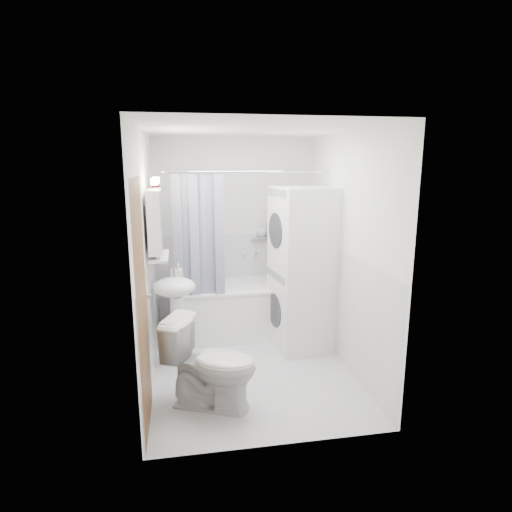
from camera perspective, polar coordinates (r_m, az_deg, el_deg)
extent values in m
plane|color=silver|center=(4.65, -0.73, -14.49)|extent=(2.60, 2.60, 0.00)
plane|color=white|center=(5.51, -2.95, 2.97)|extent=(2.00, 0.00, 2.00)
plane|color=white|center=(3.01, 3.20, -5.10)|extent=(2.00, 0.00, 2.00)
plane|color=white|center=(4.20, -14.36, -0.39)|extent=(0.00, 2.60, 2.60)
plane|color=white|center=(4.51, 11.88, 0.59)|extent=(0.00, 2.60, 2.60)
plane|color=white|center=(4.15, -0.83, 16.52)|extent=(2.60, 2.60, 0.00)
plane|color=white|center=(5.62, -2.86, -3.09)|extent=(1.98, 0.00, 1.98)
plane|color=white|center=(4.37, -13.78, -8.07)|extent=(0.00, 2.58, 2.58)
plane|color=white|center=(4.66, 11.41, -6.66)|extent=(0.00, 2.58, 2.58)
plane|color=brown|center=(3.41, -14.90, -6.90)|extent=(0.00, 2.00, 2.00)
cylinder|color=silver|center=(3.72, -14.03, -5.22)|extent=(0.04, 0.04, 0.04)
cube|color=white|center=(5.37, -1.57, -7.15)|extent=(1.65, 0.77, 0.61)
cube|color=white|center=(5.28, -1.59, -3.90)|extent=(1.67, 0.79, 0.03)
cube|color=silver|center=(5.31, -1.59, -5.09)|extent=(1.47, 0.59, 0.20)
cylinder|color=silver|center=(5.54, -0.07, 0.48)|extent=(0.04, 0.12, 0.04)
cylinder|color=silver|center=(4.73, -1.09, 11.17)|extent=(1.85, 0.02, 0.02)
cube|color=#131D45|center=(4.75, -10.34, 1.88)|extent=(0.10, 0.02, 1.45)
cube|color=#131D45|center=(4.75, -9.25, 1.92)|extent=(0.10, 0.02, 1.45)
cube|color=#131D45|center=(4.75, -8.17, 1.96)|extent=(0.10, 0.02, 1.45)
cube|color=#131D45|center=(4.76, -7.08, 2.00)|extent=(0.10, 0.02, 1.45)
cube|color=#131D45|center=(4.76, -6.00, 2.04)|extent=(0.10, 0.02, 1.45)
cube|color=#131D45|center=(4.77, -4.92, 2.07)|extent=(0.10, 0.02, 1.45)
ellipsoid|color=white|center=(4.47, -10.87, -4.08)|extent=(0.44, 0.37, 0.20)
cylinder|color=white|center=(4.63, -10.37, -9.72)|extent=(0.14, 0.14, 0.75)
cylinder|color=silver|center=(4.58, -11.16, -2.15)|extent=(0.03, 0.03, 0.14)
cylinder|color=silver|center=(4.52, -11.20, -1.54)|extent=(0.02, 0.10, 0.02)
cube|color=white|center=(4.23, -13.30, 4.58)|extent=(0.12, 0.50, 0.60)
cube|color=white|center=(4.23, -12.42, 4.62)|extent=(0.01, 0.47, 0.57)
cube|color=#FFEABF|center=(4.20, -13.29, 9.73)|extent=(0.06, 0.45, 0.06)
cube|color=silver|center=(4.29, -12.81, -0.04)|extent=(0.18, 0.54, 0.02)
cube|color=silver|center=(5.50, 0.46, 2.45)|extent=(0.22, 0.06, 0.02)
cube|color=maroon|center=(4.89, -13.18, 4.19)|extent=(0.05, 0.36, 0.85)
cube|color=maroon|center=(4.85, -13.06, 8.81)|extent=(0.03, 0.32, 0.08)
cylinder|color=silver|center=(4.85, -13.56, 9.26)|extent=(0.02, 0.04, 0.02)
cube|color=white|center=(4.98, 6.26, -6.90)|extent=(0.73, 0.73, 0.92)
cylinder|color=#2D2D33|center=(4.91, 2.53, -7.26)|extent=(0.07, 0.39, 0.39)
cube|color=gray|center=(4.79, 2.58, -2.59)|extent=(0.09, 0.59, 0.08)
cube|color=white|center=(4.76, 6.52, 3.61)|extent=(0.73, 0.73, 0.92)
cylinder|color=#2D2D33|center=(4.68, 2.63, 3.41)|extent=(0.07, 0.39, 0.39)
cube|color=gray|center=(4.63, 2.70, 8.47)|extent=(0.09, 0.59, 0.08)
imported|color=white|center=(3.84, -5.96, -14.15)|extent=(0.91, 0.73, 0.78)
imported|color=gray|center=(4.49, -10.27, -2.67)|extent=(0.08, 0.17, 0.08)
imported|color=gray|center=(4.14, -12.93, 0.16)|extent=(0.07, 0.18, 0.07)
imported|color=gray|center=(4.40, -12.78, 1.10)|extent=(0.10, 0.09, 0.10)
imported|color=gray|center=(5.50, 0.76, 3.24)|extent=(0.13, 0.17, 0.13)
imported|color=#2D29A4|center=(5.52, 1.98, 3.02)|extent=(0.08, 0.21, 0.08)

